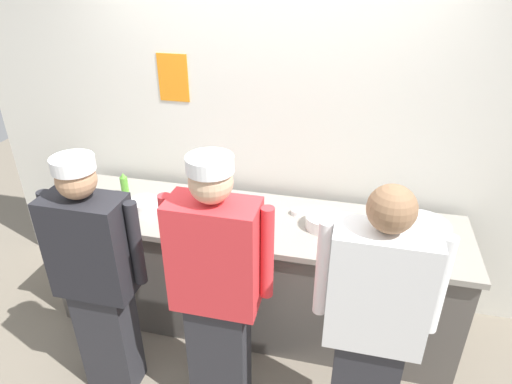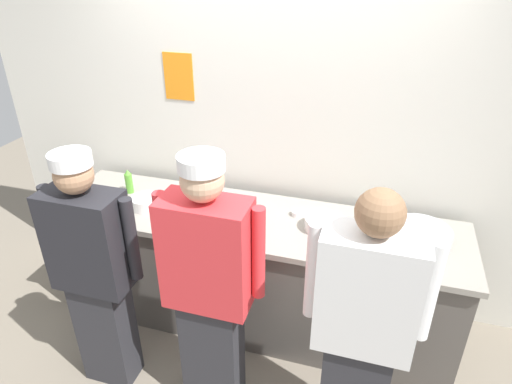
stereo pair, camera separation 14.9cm
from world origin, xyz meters
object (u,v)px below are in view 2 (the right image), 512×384
(ramekin_red_sauce, at_px, (297,213))
(mixing_bowl_steel, at_px, (419,236))
(squeeze_bottle_spare, at_px, (384,237))
(squeeze_bottle_primary, at_px, (240,218))
(ramekin_green_sauce, at_px, (105,194))
(plate_stack_rear, at_px, (323,223))
(sheet_tray, at_px, (201,209))
(chef_center, at_px, (209,287))
(plate_stack_front, at_px, (146,202))
(squeeze_bottle_secondary, at_px, (129,182))
(chef_far_right, at_px, (362,330))
(chef_near_left, at_px, (94,271))

(ramekin_red_sauce, bearing_deg, mixing_bowl_steel, -8.53)
(squeeze_bottle_spare, bearing_deg, squeeze_bottle_primary, -177.53)
(ramekin_green_sauce, bearing_deg, ramekin_red_sauce, 5.71)
(plate_stack_rear, distance_m, sheet_tray, 0.85)
(squeeze_bottle_spare, height_order, ramekin_green_sauce, squeeze_bottle_spare)
(chef_center, bearing_deg, squeeze_bottle_primary, 91.22)
(plate_stack_front, distance_m, plate_stack_rear, 1.24)
(sheet_tray, xyz_separation_m, squeeze_bottle_secondary, (-0.62, 0.09, 0.08))
(ramekin_green_sauce, bearing_deg, chef_center, -32.76)
(chef_far_right, bearing_deg, mixing_bowl_steel, 71.64)
(plate_stack_rear, relative_size, sheet_tray, 0.50)
(plate_stack_rear, bearing_deg, squeeze_bottle_secondary, 176.66)
(squeeze_bottle_secondary, bearing_deg, sheet_tray, -8.62)
(squeeze_bottle_spare, bearing_deg, ramekin_green_sauce, 176.88)
(plate_stack_rear, bearing_deg, plate_stack_front, -176.08)
(chef_near_left, height_order, sheet_tray, chef_near_left)
(chef_near_left, relative_size, plate_stack_rear, 6.71)
(plate_stack_front, bearing_deg, plate_stack_rear, 3.92)
(plate_stack_front, xyz_separation_m, plate_stack_rear, (1.24, 0.08, 0.00))
(mixing_bowl_steel, height_order, squeeze_bottle_secondary, squeeze_bottle_secondary)
(plate_stack_rear, xyz_separation_m, ramekin_red_sauce, (-0.19, 0.12, -0.02))
(squeeze_bottle_primary, xyz_separation_m, ramekin_red_sauce, (0.31, 0.29, -0.07))
(plate_stack_rear, bearing_deg, sheet_tray, -179.49)
(chef_far_right, xyz_separation_m, squeeze_bottle_secondary, (-1.79, 0.88, 0.12))
(chef_near_left, relative_size, plate_stack_front, 7.85)
(squeeze_bottle_secondary, bearing_deg, mixing_bowl_steel, -2.33)
(chef_near_left, height_order, plate_stack_rear, chef_near_left)
(plate_stack_rear, relative_size, ramekin_green_sauce, 2.71)
(sheet_tray, bearing_deg, plate_stack_front, -168.69)
(chef_far_right, distance_m, squeeze_bottle_spare, 0.68)
(squeeze_bottle_primary, distance_m, squeeze_bottle_spare, 0.89)
(chef_far_right, bearing_deg, ramekin_red_sauce, 119.52)
(chef_center, bearing_deg, plate_stack_rear, 56.35)
(chef_near_left, xyz_separation_m, plate_stack_front, (-0.03, 0.68, 0.09))
(chef_center, distance_m, squeeze_bottle_spare, 1.08)
(chef_center, xyz_separation_m, sheet_tray, (-0.36, 0.74, 0.02))
(chef_near_left, relative_size, squeeze_bottle_secondary, 8.60)
(plate_stack_rear, xyz_separation_m, ramekin_green_sauce, (-1.62, -0.02, -0.02))
(sheet_tray, bearing_deg, mixing_bowl_steel, 0.38)
(squeeze_bottle_spare, bearing_deg, mixing_bowl_steel, 32.66)
(squeeze_bottle_primary, height_order, squeeze_bottle_spare, squeeze_bottle_spare)
(chef_near_left, distance_m, sheet_tray, 0.83)
(chef_far_right, bearing_deg, ramekin_green_sauce, 158.20)
(chef_far_right, height_order, mixing_bowl_steel, chef_far_right)
(chef_near_left, bearing_deg, squeeze_bottle_spare, 21.52)
(sheet_tray, height_order, squeeze_bottle_spare, squeeze_bottle_spare)
(chef_center, distance_m, squeeze_bottle_primary, 0.58)
(squeeze_bottle_spare, distance_m, ramekin_red_sauce, 0.64)
(chef_center, relative_size, plate_stack_rear, 7.00)
(chef_center, relative_size, squeeze_bottle_secondary, 8.97)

